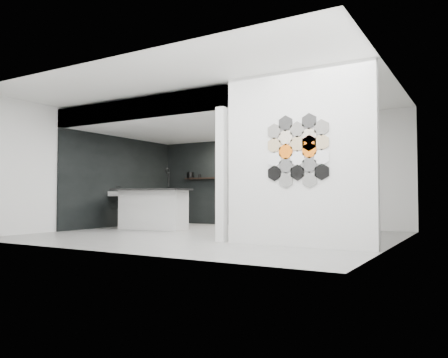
% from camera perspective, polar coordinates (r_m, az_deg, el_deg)
% --- Properties ---
extents(floor, '(7.00, 6.00, 0.01)m').
position_cam_1_polar(floor, '(8.91, -1.55, -7.39)').
color(floor, slate).
extents(partition_panel, '(2.45, 0.15, 2.80)m').
position_cam_1_polar(partition_panel, '(7.00, 9.62, 2.74)').
color(partition_panel, silver).
rests_on(partition_panel, floor).
extents(bay_clad_back, '(4.40, 0.04, 2.35)m').
position_cam_1_polar(bay_clad_back, '(12.09, 0.72, -0.43)').
color(bay_clad_back, black).
rests_on(bay_clad_back, floor).
extents(bay_clad_left, '(0.04, 4.00, 2.35)m').
position_cam_1_polar(bay_clad_left, '(11.82, -13.30, -0.33)').
color(bay_clad_left, black).
rests_on(bay_clad_left, floor).
extents(bulkhead, '(4.40, 4.00, 0.40)m').
position_cam_1_polar(bulkhead, '(10.57, -4.65, 7.33)').
color(bulkhead, silver).
rests_on(bulkhead, corner_column).
extents(corner_column, '(0.16, 0.16, 2.35)m').
position_cam_1_polar(corner_column, '(7.60, -0.31, 0.62)').
color(corner_column, silver).
rests_on(corner_column, floor).
extents(fascia_beam, '(4.40, 0.16, 0.40)m').
position_cam_1_polar(fascia_beam, '(9.10, -11.72, 8.93)').
color(fascia_beam, silver).
rests_on(fascia_beam, corner_column).
extents(wall_basin, '(0.40, 0.60, 0.12)m').
position_cam_1_polar(wall_basin, '(11.51, -13.18, -1.90)').
color(wall_basin, silver).
rests_on(wall_basin, bay_clad_left).
extents(display_shelf, '(3.00, 0.15, 0.04)m').
position_cam_1_polar(display_shelf, '(11.96, 0.89, 0.19)').
color(display_shelf, black).
rests_on(display_shelf, bay_clad_back).
extents(kitchen_island, '(1.91, 1.00, 1.48)m').
position_cam_1_polar(kitchen_island, '(10.61, -9.25, -3.81)').
color(kitchen_island, silver).
rests_on(kitchen_island, floor).
extents(stockpot, '(0.24, 0.24, 0.16)m').
position_cam_1_polar(stockpot, '(12.68, -4.41, 0.51)').
color(stockpot, black).
rests_on(stockpot, display_shelf).
extents(kettle, '(0.20, 0.20, 0.13)m').
position_cam_1_polar(kettle, '(11.50, 5.24, 0.72)').
color(kettle, black).
rests_on(kettle, display_shelf).
extents(glass_bowl, '(0.19, 0.19, 0.11)m').
position_cam_1_polar(glass_bowl, '(11.35, 6.82, 0.70)').
color(glass_bowl, gray).
rests_on(glass_bowl, display_shelf).
extents(glass_vase, '(0.12, 0.12, 0.14)m').
position_cam_1_polar(glass_vase, '(11.35, 6.82, 0.79)').
color(glass_vase, gray).
rests_on(glass_vase, display_shelf).
extents(bottle_dark, '(0.06, 0.06, 0.14)m').
position_cam_1_polar(bottle_dark, '(12.00, 0.60, 0.60)').
color(bottle_dark, black).
rests_on(bottle_dark, display_shelf).
extents(utensil_cup, '(0.08, 0.08, 0.09)m').
position_cam_1_polar(utensil_cup, '(12.50, -3.22, 0.39)').
color(utensil_cup, black).
rests_on(utensil_cup, display_shelf).
extents(hex_tile_cluster, '(1.04, 0.02, 1.16)m').
position_cam_1_polar(hex_tile_cluster, '(6.92, 9.62, 3.67)').
color(hex_tile_cluster, black).
rests_on(hex_tile_cluster, partition_panel).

